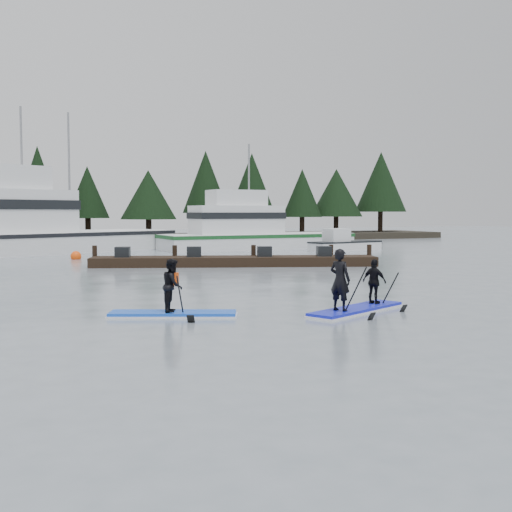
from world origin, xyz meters
name	(u,v)px	position (x,y,z in m)	size (l,w,h in m)	color
ground	(343,310)	(0.00, 0.00, 0.00)	(160.00, 160.00, 0.00)	slate
far_shore	(91,239)	(0.00, 42.00, 0.30)	(70.00, 8.00, 0.60)	#2D281E
treeline	(91,243)	(0.00, 42.00, 0.00)	(60.00, 4.00, 8.00)	black
fishing_boat_large	(29,241)	(-6.08, 28.48, 0.80)	(19.23, 12.34, 10.45)	white
fishing_boat_medium	(253,241)	(9.20, 27.56, 0.60)	(14.26, 4.59, 8.45)	white
skiff	(345,246)	(14.36, 23.24, 0.32)	(5.46, 1.64, 0.64)	white
floating_dock	(234,261)	(2.55, 14.47, 0.23)	(14.08, 1.88, 0.47)	black
buoy_b	(76,259)	(-4.03, 22.23, 0.00)	(0.61, 0.61, 0.61)	#FE4D0C
buoy_c	(308,248)	(13.35, 26.83, 0.00)	(0.50, 0.50, 0.50)	#FE4D0C
paddleboard_solo	(173,296)	(-4.63, 0.78, 0.52)	(3.28, 2.02, 1.90)	blue
paddleboard_duo	(356,291)	(0.07, -0.50, 0.58)	(3.48, 2.19, 2.20)	#151DC5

